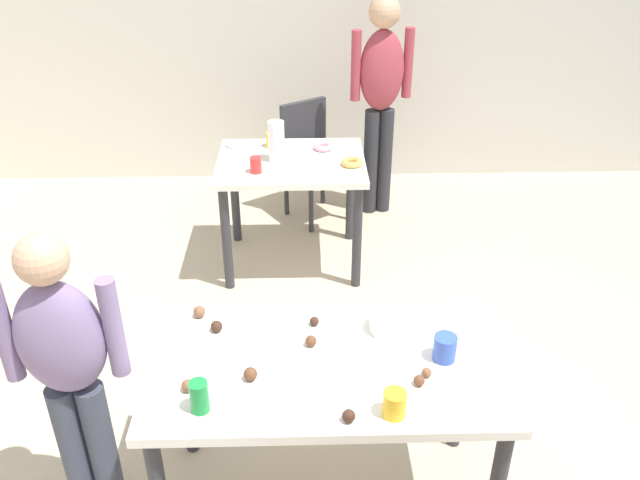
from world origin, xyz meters
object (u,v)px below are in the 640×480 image
at_px(person_girl_near, 68,365).
at_px(person_adult_far, 381,88).
at_px(chair_far_table, 311,153).
at_px(soda_can, 199,397).
at_px(pitcher_far, 276,141).
at_px(mixing_bowl, 390,323).
at_px(dining_table_far, 291,177).
at_px(dining_table_near, 327,384).

relative_size(person_girl_near, person_adult_far, 0.83).
distance_m(chair_far_table, soda_can, 2.94).
height_order(person_girl_near, pitcher_far, person_girl_near).
height_order(person_adult_far, mixing_bowl, person_adult_far).
distance_m(dining_table_far, chair_far_table, 0.74).
height_order(dining_table_far, mixing_bowl, mixing_bowl).
bearing_deg(mixing_bowl, chair_far_table, 96.51).
bearing_deg(person_adult_far, dining_table_far, -130.61).
xyz_separation_m(chair_far_table, person_adult_far, (0.50, 0.04, 0.48)).
relative_size(mixing_bowl, soda_can, 1.35).
height_order(person_adult_far, soda_can, person_adult_far).
bearing_deg(mixing_bowl, person_adult_far, 84.92).
bearing_deg(person_adult_far, chair_far_table, -175.92).
height_order(mixing_bowl, pitcher_far, pitcher_far).
bearing_deg(mixing_bowl, dining_table_far, 103.42).
xyz_separation_m(person_adult_far, pitcher_far, (-0.73, -0.75, -0.10)).
height_order(dining_table_near, person_adult_far, person_adult_far).
relative_size(dining_table_near, person_adult_far, 0.84).
relative_size(dining_table_far, mixing_bowl, 5.65).
bearing_deg(pitcher_far, mixing_bowl, -73.81).
xyz_separation_m(chair_far_table, soda_can, (-0.43, -2.89, 0.31)).
xyz_separation_m(person_girl_near, soda_can, (0.51, -0.20, 0.02)).
height_order(person_girl_near, person_adult_far, person_adult_far).
xyz_separation_m(dining_table_near, pitcher_far, (-0.24, 1.95, 0.23)).
distance_m(mixing_bowl, soda_can, 0.83).
distance_m(dining_table_near, pitcher_far, 1.98).
bearing_deg(chair_far_table, soda_can, -98.38).
bearing_deg(pitcher_far, person_girl_near, -109.79).
height_order(dining_table_near, mixing_bowl, mixing_bowl).
height_order(dining_table_far, pitcher_far, pitcher_far).
xyz_separation_m(dining_table_far, pitcher_far, (-0.09, -0.01, 0.25)).
xyz_separation_m(person_girl_near, pitcher_far, (0.71, 1.97, 0.09)).
bearing_deg(soda_can, person_girl_near, 158.65).
distance_m(chair_far_table, person_adult_far, 0.70).
height_order(person_adult_far, pitcher_far, person_adult_far).
relative_size(soda_can, pitcher_far, 0.48).
xyz_separation_m(dining_table_far, chair_far_table, (0.14, 0.71, -0.13)).
height_order(dining_table_near, soda_can, soda_can).
xyz_separation_m(person_girl_near, person_adult_far, (1.44, 2.73, 0.19)).
relative_size(dining_table_near, mixing_bowl, 8.17).
distance_m(person_adult_far, soda_can, 3.08).
bearing_deg(soda_can, pitcher_far, 84.73).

